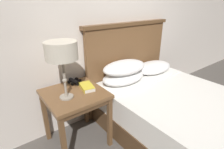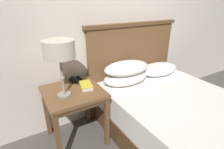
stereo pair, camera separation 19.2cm
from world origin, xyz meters
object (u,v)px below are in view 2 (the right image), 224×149
Objects in this scene: book_on_nightstand at (86,86)px; table_lamp at (59,51)px; binoculars_pair at (75,80)px; bed at (171,111)px; nightstand at (73,98)px.

table_lamp is at bearing -169.47° from book_on_nightstand.
binoculars_pair is at bearing 50.05° from table_lamp.
binoculars_pair is (-0.88, 0.67, 0.34)m from bed.
book_on_nightstand is 0.20m from binoculars_pair.
table_lamp is (-1.08, 0.43, 0.76)m from bed.
table_lamp is at bearing 158.26° from bed.
nightstand is 0.54m from table_lamp.
table_lamp is at bearing -154.85° from nightstand.
binoculars_pair reaches higher than nightstand.
nightstand is 2.78× the size of book_on_nightstand.
table_lamp is 3.30× the size of binoculars_pair.
binoculars_pair is at bearing 103.68° from book_on_nightstand.
book_on_nightstand is (-0.83, 0.47, 0.34)m from bed.
bed reaches higher than book_on_nightstand.
bed is at bearing -26.00° from nightstand.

